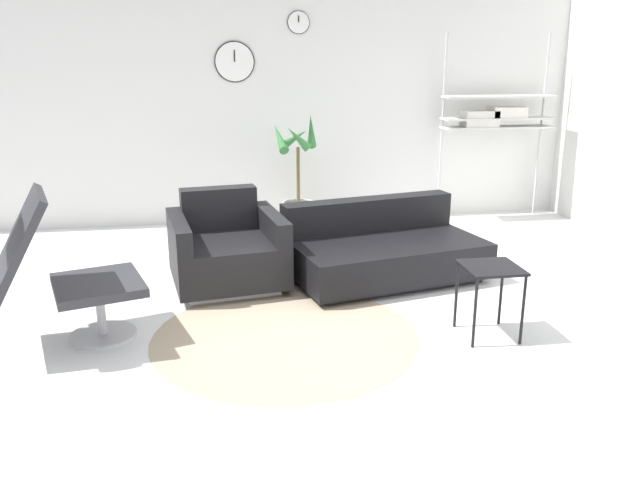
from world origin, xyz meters
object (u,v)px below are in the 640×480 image
(couch_low, at_px, (383,251))
(armchair_red, at_px, (227,252))
(side_table, at_px, (491,276))
(lounge_chair, at_px, (34,248))
(potted_plant, at_px, (298,192))
(shelf_unit, at_px, (494,116))

(couch_low, bearing_deg, armchair_red, -14.18)
(couch_low, bearing_deg, side_table, 94.71)
(lounge_chair, xyz_separation_m, couch_low, (2.50, 0.98, -0.45))
(potted_plant, bearing_deg, couch_low, -72.37)
(side_table, bearing_deg, potted_plant, 107.63)
(side_table, bearing_deg, shelf_unit, 66.64)
(lounge_chair, relative_size, armchair_red, 1.12)
(couch_low, relative_size, side_table, 3.53)
(armchair_red, bearing_deg, potted_plant, -125.03)
(couch_low, height_order, side_table, couch_low)
(armchair_red, bearing_deg, couch_low, 169.62)
(couch_low, height_order, potted_plant, potted_plant)
(armchair_red, xyz_separation_m, couch_low, (1.32, -0.03, -0.05))
(side_table, height_order, shelf_unit, shelf_unit)
(armchair_red, relative_size, potted_plant, 0.79)
(armchair_red, bearing_deg, side_table, 133.98)
(armchair_red, distance_m, shelf_unit, 3.62)
(lounge_chair, distance_m, potted_plant, 3.31)
(couch_low, distance_m, side_table, 1.34)
(couch_low, relative_size, shelf_unit, 0.84)
(side_table, distance_m, shelf_unit, 3.41)
(potted_plant, bearing_deg, shelf_unit, 3.32)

